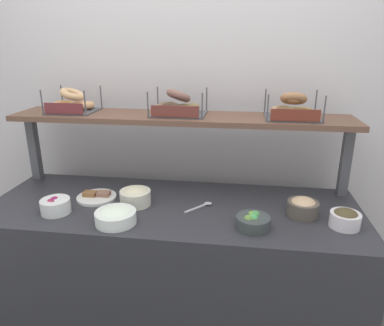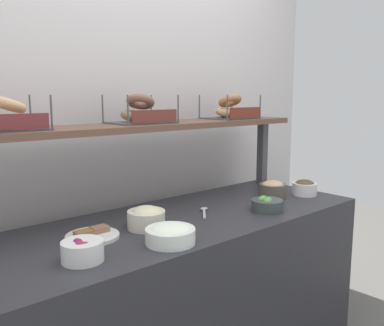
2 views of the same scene
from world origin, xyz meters
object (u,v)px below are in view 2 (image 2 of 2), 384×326
object	(u,v)px
bowl_veggie_mix	(267,204)
bowl_hummus	(273,189)
bowl_cream_cheese	(170,234)
bagel_basket_poppy	(141,113)
bowl_beet_salad	(82,250)
bagel_basket_everything	(230,111)
bowl_chocolate_spread	(305,187)
bowl_potato_salad	(146,217)
serving_spoon_near_plate	(204,211)
serving_plate_white	(92,235)
bagel_basket_plain	(9,118)

from	to	relation	value
bowl_veggie_mix	bowl_hummus	bearing A→B (deg)	32.32
bowl_cream_cheese	bagel_basket_poppy	distance (m)	0.71
bowl_beet_salad	bagel_basket_everything	world-z (taller)	bagel_basket_everything
bowl_chocolate_spread	bagel_basket_everything	xyz separation A→B (m)	(-0.23, 0.38, 0.43)
bowl_hummus	bagel_basket_everything	size ratio (longest dim) A/B	0.53
bowl_beet_salad	bowl_veggie_mix	world-z (taller)	bowl_beet_salad
bowl_hummus	bowl_veggie_mix	world-z (taller)	bowl_hummus
bowl_potato_salad	bagel_basket_poppy	distance (m)	0.55
bowl_beet_salad	bowl_chocolate_spread	distance (m)	1.41
bowl_beet_salad	bowl_cream_cheese	world-z (taller)	bowl_beet_salad
bagel_basket_poppy	bowl_cream_cheese	bearing A→B (deg)	-113.09
bowl_hummus	serving_spoon_near_plate	xyz separation A→B (m)	(-0.50, 0.03, -0.04)
bowl_hummus	serving_spoon_near_plate	world-z (taller)	bowl_hummus
bowl_chocolate_spread	serving_plate_white	bearing A→B (deg)	173.74
bowl_cream_cheese	bagel_basket_poppy	world-z (taller)	bagel_basket_poppy
bowl_beet_salad	bagel_basket_plain	bearing A→B (deg)	99.21
bowl_chocolate_spread	bagel_basket_everything	world-z (taller)	bagel_basket_everything
bowl_hummus	bowl_veggie_mix	size ratio (longest dim) A/B	0.97
bowl_beet_salad	bowl_potato_salad	bearing A→B (deg)	21.91
serving_plate_white	bowl_beet_salad	bearing A→B (deg)	-125.74
bowl_veggie_mix	bowl_cream_cheese	xyz separation A→B (m)	(-0.65, -0.05, 0.01)
bagel_basket_poppy	bowl_potato_salad	bearing A→B (deg)	-121.58
serving_spoon_near_plate	bowl_hummus	bearing A→B (deg)	-3.05
bowl_hummus	serving_plate_white	xyz separation A→B (m)	(-1.09, 0.05, -0.04)
bowl_veggie_mix	bowl_cream_cheese	size ratio (longest dim) A/B	0.81
bowl_hummus	serving_plate_white	distance (m)	1.09
bowl_beet_salad	bowl_hummus	bearing A→B (deg)	6.56
bagel_basket_plain	bowl_chocolate_spread	bearing A→B (deg)	-15.00
bowl_chocolate_spread	serving_plate_white	size ratio (longest dim) A/B	0.65
bowl_hummus	bagel_basket_poppy	distance (m)	0.86
bowl_beet_salad	bagel_basket_everything	distance (m)	1.33
bowl_hummus	bowl_potato_salad	world-z (taller)	bowl_potato_salad
bowl_veggie_mix	bagel_basket_poppy	bearing A→B (deg)	132.90
bowl_cream_cheese	serving_spoon_near_plate	distance (m)	0.45
serving_spoon_near_plate	bagel_basket_everything	distance (m)	0.70
bowl_veggie_mix	bowl_beet_salad	bearing A→B (deg)	179.14
serving_plate_white	serving_spoon_near_plate	xyz separation A→B (m)	(0.59, -0.02, -0.00)
bowl_cream_cheese	bagel_basket_everything	distance (m)	1.07
bagel_basket_plain	bowl_hummus	bearing A→B (deg)	-13.27
serving_plate_white	bagel_basket_poppy	bearing A→B (deg)	31.47
bowl_hummus	bagel_basket_everything	world-z (taller)	bagel_basket_everything
bowl_beet_salad	bowl_potato_salad	world-z (taller)	bowl_potato_salad
bowl_chocolate_spread	bagel_basket_plain	xyz separation A→B (m)	(-1.48, 0.40, 0.43)
serving_spoon_near_plate	bagel_basket_everything	world-z (taller)	bagel_basket_everything
bowl_hummus	bagel_basket_poppy	bearing A→B (deg)	155.68
bagel_basket_poppy	serving_plate_white	bearing A→B (deg)	-148.53
bagel_basket_plain	bagel_basket_everything	world-z (taller)	bagel_basket_everything
bowl_hummus	bowl_cream_cheese	bearing A→B (deg)	-167.16
bowl_cream_cheese	bagel_basket_everything	size ratio (longest dim) A/B	0.68
bowl_cream_cheese	bagel_basket_plain	xyz separation A→B (m)	(-0.41, 0.51, 0.44)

